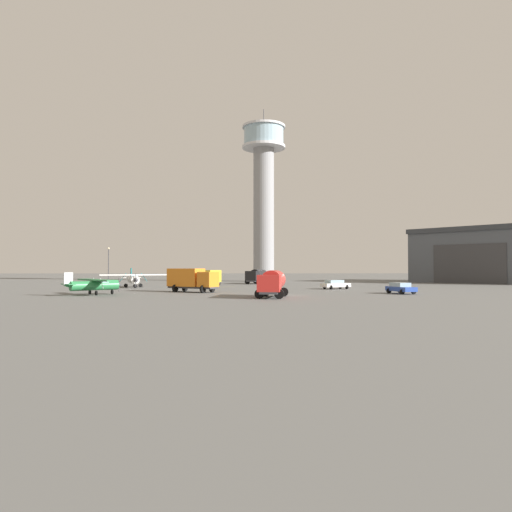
{
  "coord_description": "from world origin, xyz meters",
  "views": [
    {
      "loc": [
        -4.07,
        -54.08,
        3.26
      ],
      "look_at": [
        -2.24,
        21.78,
        5.1
      ],
      "focal_mm": 32.95,
      "sensor_mm": 36.0,
      "label": 1
    }
  ],
  "objects_px": {
    "control_tower": "(264,184)",
    "truck_fuel_tanker_red": "(272,282)",
    "airplane_green": "(94,284)",
    "car_blue": "(401,288)",
    "airplane_white": "(133,278)",
    "light_post_north": "(109,261)",
    "truck_fuel_tanker_black": "(257,276)",
    "truck_box_orange": "(192,279)",
    "car_white": "(335,284)",
    "truck_flatbed_yellow": "(210,278)"
  },
  "relations": [
    {
      "from": "airplane_green",
      "to": "truck_fuel_tanker_red",
      "type": "height_order",
      "value": "truck_fuel_tanker_red"
    },
    {
      "from": "airplane_white",
      "to": "control_tower",
      "type": "bearing_deg",
      "value": 126.03
    },
    {
      "from": "light_post_north",
      "to": "car_white",
      "type": "bearing_deg",
      "value": -39.85
    },
    {
      "from": "truck_fuel_tanker_red",
      "to": "truck_fuel_tanker_black",
      "type": "bearing_deg",
      "value": -168.02
    },
    {
      "from": "truck_box_orange",
      "to": "car_white",
      "type": "bearing_deg",
      "value": 53.69
    },
    {
      "from": "control_tower",
      "to": "light_post_north",
      "type": "height_order",
      "value": "control_tower"
    },
    {
      "from": "car_white",
      "to": "truck_fuel_tanker_black",
      "type": "bearing_deg",
      "value": 93.18
    },
    {
      "from": "truck_flatbed_yellow",
      "to": "airplane_green",
      "type": "bearing_deg",
      "value": -64.42
    },
    {
      "from": "control_tower",
      "to": "truck_fuel_tanker_red",
      "type": "relative_size",
      "value": 5.86
    },
    {
      "from": "car_white",
      "to": "airplane_green",
      "type": "bearing_deg",
      "value": -178.43
    },
    {
      "from": "airplane_white",
      "to": "truck_flatbed_yellow",
      "type": "relative_size",
      "value": 1.8
    },
    {
      "from": "truck_fuel_tanker_black",
      "to": "airplane_green",
      "type": "bearing_deg",
      "value": -6.77
    },
    {
      "from": "truck_flatbed_yellow",
      "to": "car_blue",
      "type": "relative_size",
      "value": 1.3
    },
    {
      "from": "airplane_green",
      "to": "truck_box_orange",
      "type": "bearing_deg",
      "value": -9.64
    },
    {
      "from": "control_tower",
      "to": "truck_flatbed_yellow",
      "type": "distance_m",
      "value": 36.09
    },
    {
      "from": "airplane_green",
      "to": "light_post_north",
      "type": "distance_m",
      "value": 53.27
    },
    {
      "from": "control_tower",
      "to": "airplane_green",
      "type": "relative_size",
      "value": 5.12
    },
    {
      "from": "control_tower",
      "to": "truck_fuel_tanker_red",
      "type": "height_order",
      "value": "control_tower"
    },
    {
      "from": "truck_fuel_tanker_red",
      "to": "car_white",
      "type": "bearing_deg",
      "value": 162.33
    },
    {
      "from": "car_white",
      "to": "truck_box_orange",
      "type": "bearing_deg",
      "value": 178.77
    },
    {
      "from": "car_blue",
      "to": "light_post_north",
      "type": "bearing_deg",
      "value": -151.77
    },
    {
      "from": "truck_flatbed_yellow",
      "to": "truck_box_orange",
      "type": "xyz_separation_m",
      "value": [
        -0.86,
        -20.15,
        0.4
      ]
    },
    {
      "from": "control_tower",
      "to": "car_blue",
      "type": "xyz_separation_m",
      "value": [
        14.84,
        -51.67,
        -22.03
      ]
    },
    {
      "from": "control_tower",
      "to": "truck_flatbed_yellow",
      "type": "xyz_separation_m",
      "value": [
        -10.58,
        -27.03,
        -21.45
      ]
    },
    {
      "from": "airplane_green",
      "to": "truck_box_orange",
      "type": "distance_m",
      "value": 12.44
    },
    {
      "from": "airplane_white",
      "to": "light_post_north",
      "type": "xyz_separation_m",
      "value": [
        -12.88,
        30.69,
        3.25
      ]
    },
    {
      "from": "control_tower",
      "to": "truck_fuel_tanker_red",
      "type": "distance_m",
      "value": 62.0
    },
    {
      "from": "control_tower",
      "to": "truck_fuel_tanker_red",
      "type": "xyz_separation_m",
      "value": [
        -1.42,
        -58.26,
        -21.13
      ]
    },
    {
      "from": "airplane_green",
      "to": "truck_fuel_tanker_red",
      "type": "xyz_separation_m",
      "value": [
        20.85,
        -4.98,
        0.38
      ]
    },
    {
      "from": "truck_fuel_tanker_red",
      "to": "truck_box_orange",
      "type": "relative_size",
      "value": 0.97
    },
    {
      "from": "light_post_north",
      "to": "truck_box_orange",
      "type": "bearing_deg",
      "value": -62.16
    },
    {
      "from": "airplane_green",
      "to": "car_white",
      "type": "relative_size",
      "value": 1.69
    },
    {
      "from": "airplane_green",
      "to": "truck_fuel_tanker_black",
      "type": "distance_m",
      "value": 42.37
    },
    {
      "from": "truck_flatbed_yellow",
      "to": "light_post_north",
      "type": "relative_size",
      "value": 0.75
    },
    {
      "from": "truck_box_orange",
      "to": "truck_fuel_tanker_black",
      "type": "bearing_deg",
      "value": 105.25
    },
    {
      "from": "car_white",
      "to": "car_blue",
      "type": "bearing_deg",
      "value": -88.75
    },
    {
      "from": "truck_fuel_tanker_red",
      "to": "car_blue",
      "type": "relative_size",
      "value": 1.54
    },
    {
      "from": "control_tower",
      "to": "truck_box_orange",
      "type": "height_order",
      "value": "control_tower"
    },
    {
      "from": "truck_flatbed_yellow",
      "to": "truck_fuel_tanker_black",
      "type": "bearing_deg",
      "value": 101.71
    },
    {
      "from": "airplane_green",
      "to": "car_blue",
      "type": "relative_size",
      "value": 1.76
    },
    {
      "from": "airplane_white",
      "to": "light_post_north",
      "type": "height_order",
      "value": "light_post_north"
    },
    {
      "from": "truck_fuel_tanker_black",
      "to": "truck_flatbed_yellow",
      "type": "distance_m",
      "value": 13.9
    },
    {
      "from": "truck_flatbed_yellow",
      "to": "truck_fuel_tanker_red",
      "type": "height_order",
      "value": "truck_fuel_tanker_red"
    },
    {
      "from": "control_tower",
      "to": "light_post_north",
      "type": "distance_m",
      "value": 39.8
    },
    {
      "from": "truck_flatbed_yellow",
      "to": "truck_fuel_tanker_red",
      "type": "relative_size",
      "value": 0.84
    },
    {
      "from": "truck_flatbed_yellow",
      "to": "truck_box_orange",
      "type": "height_order",
      "value": "truck_box_orange"
    },
    {
      "from": "airplane_green",
      "to": "car_blue",
      "type": "height_order",
      "value": "airplane_green"
    },
    {
      "from": "airplane_green",
      "to": "car_white",
      "type": "height_order",
      "value": "airplane_green"
    },
    {
      "from": "airplane_white",
      "to": "airplane_green",
      "type": "height_order",
      "value": "airplane_white"
    },
    {
      "from": "control_tower",
      "to": "light_post_north",
      "type": "xyz_separation_m",
      "value": [
        -35.42,
        -1.78,
        -18.06
      ]
    }
  ]
}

